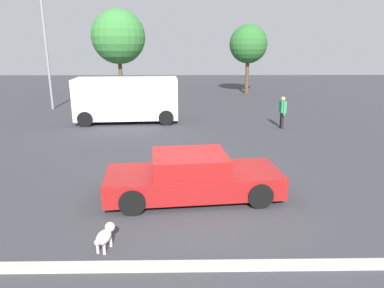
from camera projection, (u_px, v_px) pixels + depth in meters
name	position (u px, v px, depth m)	size (l,w,h in m)	color
ground_plane	(195.00, 199.00, 9.15)	(80.00, 80.00, 0.00)	#38383D
sedan_foreground	(192.00, 177.00, 9.13)	(4.68, 2.25, 1.21)	maroon
dog	(105.00, 235.00, 6.86)	(0.35, 0.69, 0.45)	white
van_white	(127.00, 99.00, 18.09)	(5.34, 2.51, 2.30)	white
pedestrian	(283.00, 110.00, 16.74)	(0.26, 0.57, 1.55)	black
parking_curb	(200.00, 266.00, 6.27)	(7.88, 0.20, 0.12)	#B7B2A8
light_post_near	(44.00, 26.00, 20.75)	(0.44, 0.44, 7.63)	gray
tree_back_left	(119.00, 37.00, 27.26)	(4.21, 4.21, 6.67)	brown
tree_back_center	(248.00, 44.00, 28.24)	(3.08, 3.08, 5.56)	brown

